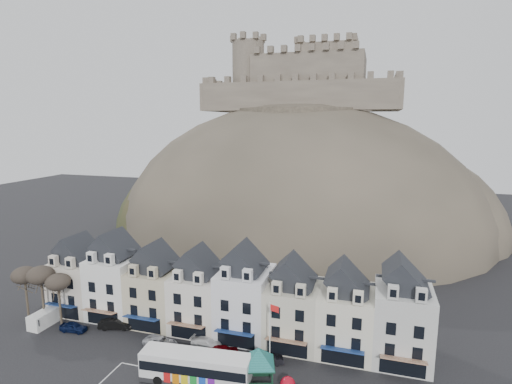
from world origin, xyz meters
TOP-DOWN VIEW (x-y plane):
  - townhouse_terrace at (0.15, 15.97)m, footprint 54.40×9.35m
  - castle_hill at (1.25, 68.95)m, footprint 100.00×76.00m
  - castle at (0.51, 75.93)m, footprint 50.20×22.20m
  - tree_left_far at (-29.00, 10.50)m, footprint 3.61×3.61m
  - tree_left_mid at (-26.00, 10.50)m, footprint 3.78×3.78m
  - tree_left_near at (-23.00, 10.50)m, footprint 3.43×3.43m
  - bus at (1.31, 4.31)m, footprint 12.79×3.99m
  - bus_shelter at (8.25, 5.94)m, footprint 6.71×6.71m
  - flagpole at (8.91, 8.63)m, footprint 1.21×0.48m
  - white_van at (-25.28, 9.85)m, footprint 2.19×4.71m
  - car_navy at (-20.00, 9.50)m, footprint 3.97×1.86m
  - car_black at (-14.72, 11.92)m, footprint 5.09×2.95m
  - car_silver at (-6.20, 9.50)m, footprint 4.90×2.76m
  - car_white at (-0.40, 11.16)m, footprint 4.43×2.12m
  - car_maroon at (2.38, 9.99)m, footprint 4.27×2.97m
  - car_charcoal at (8.15, 9.94)m, footprint 4.28×2.79m

SIDE VIEW (x-z plane):
  - castle_hill at x=1.25m, z-range -33.89..34.11m
  - car_white at x=-0.40m, z-range 0.00..1.25m
  - car_navy at x=-20.00m, z-range 0.00..1.31m
  - car_silver at x=-6.20m, z-range 0.00..1.32m
  - car_charcoal at x=8.15m, z-range 0.00..1.33m
  - car_maroon at x=2.38m, z-range 0.00..1.35m
  - car_black at x=-14.72m, z-range 0.00..1.59m
  - white_van at x=-25.28m, z-range 0.00..2.12m
  - bus at x=1.31m, z-range 0.19..3.74m
  - bus_shelter at x=8.25m, z-range 1.24..5.71m
  - flagpole at x=8.91m, z-range 0.62..9.39m
  - townhouse_terrace at x=0.15m, z-range -0.60..11.20m
  - tree_left_near at x=-23.00m, z-range 2.64..10.47m
  - tree_left_far at x=-29.00m, z-range 2.78..11.02m
  - tree_left_mid at x=-26.00m, z-range 2.92..11.56m
  - castle at x=0.51m, z-range 29.19..51.19m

